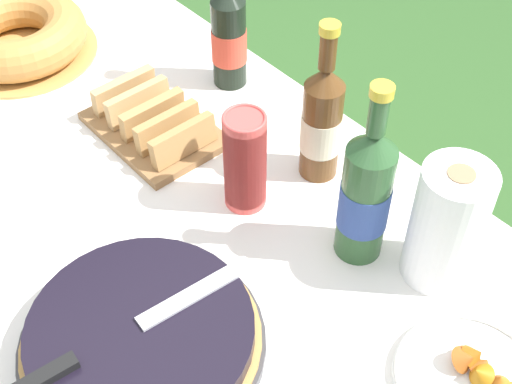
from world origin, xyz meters
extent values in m
cube|color=#A87A47|center=(0.00, 0.00, 0.65)|extent=(1.57, 0.91, 0.03)
cylinder|color=#A87A47|center=(-0.73, 0.39, 0.32)|extent=(0.06, 0.06, 0.63)
cube|color=white|center=(0.00, 0.00, 0.67)|extent=(1.58, 0.92, 0.00)
cube|color=white|center=(0.00, 0.46, 0.62)|extent=(1.58, 0.01, 0.10)
cylinder|color=#38383D|center=(0.24, -0.14, 0.68)|extent=(0.36, 0.36, 0.02)
cylinder|color=tan|center=(0.24, -0.14, 0.70)|extent=(0.34, 0.34, 0.01)
cylinder|color=black|center=(0.24, -0.14, 0.71)|extent=(0.32, 0.32, 0.03)
cube|color=silver|center=(0.25, -0.05, 0.73)|extent=(0.04, 0.19, 0.00)
cube|color=black|center=(0.23, -0.28, 0.74)|extent=(0.03, 0.09, 0.01)
cylinder|color=tan|center=(-0.54, 0.08, 0.67)|extent=(0.33, 0.33, 0.01)
torus|color=#BC7F3D|center=(-0.54, 0.08, 0.72)|extent=(0.30, 0.30, 0.09)
cylinder|color=#E04C47|center=(0.11, 0.16, 0.72)|extent=(0.07, 0.07, 0.09)
cylinder|color=#E04C47|center=(0.11, 0.16, 0.73)|extent=(0.07, 0.07, 0.09)
cylinder|color=#E04C47|center=(0.11, 0.16, 0.74)|extent=(0.07, 0.07, 0.09)
cylinder|color=#E04C47|center=(0.11, 0.16, 0.76)|extent=(0.07, 0.07, 0.09)
cylinder|color=#E04C47|center=(0.11, 0.16, 0.77)|extent=(0.07, 0.07, 0.09)
cylinder|color=#E04C47|center=(0.11, 0.16, 0.78)|extent=(0.07, 0.07, 0.09)
cylinder|color=#E04C47|center=(0.11, 0.16, 0.80)|extent=(0.07, 0.07, 0.09)
cylinder|color=#E04C47|center=(0.11, 0.16, 0.81)|extent=(0.07, 0.07, 0.09)
torus|color=#E04C47|center=(0.11, 0.16, 0.86)|extent=(0.07, 0.07, 0.01)
cylinder|color=#2D562D|center=(0.32, 0.23, 0.78)|extent=(0.08, 0.08, 0.21)
cylinder|color=#334C93|center=(0.32, 0.23, 0.77)|extent=(0.08, 0.08, 0.08)
cone|color=#2D562D|center=(0.32, 0.23, 0.90)|extent=(0.08, 0.08, 0.04)
cylinder|color=#2D562D|center=(0.32, 0.23, 0.95)|extent=(0.03, 0.03, 0.06)
cylinder|color=gold|center=(0.32, 0.23, 0.99)|extent=(0.03, 0.03, 0.02)
cylinder|color=brown|center=(0.14, 0.31, 0.77)|extent=(0.07, 0.07, 0.19)
cylinder|color=beige|center=(0.14, 0.31, 0.76)|extent=(0.07, 0.07, 0.07)
cone|color=brown|center=(0.14, 0.31, 0.88)|extent=(0.07, 0.07, 0.04)
cylinder|color=brown|center=(0.14, 0.31, 0.93)|extent=(0.03, 0.03, 0.06)
cylinder|color=gold|center=(0.14, 0.31, 0.97)|extent=(0.03, 0.03, 0.02)
cylinder|color=black|center=(-0.17, 0.36, 0.76)|extent=(0.07, 0.07, 0.19)
cylinder|color=#E54C38|center=(-0.17, 0.36, 0.76)|extent=(0.07, 0.07, 0.07)
cylinder|color=white|center=(0.59, 0.17, 0.68)|extent=(0.22, 0.22, 0.01)
torus|color=white|center=(0.59, 0.17, 0.68)|extent=(0.21, 0.21, 0.01)
cone|color=#AC5A14|center=(0.57, 0.19, 0.70)|extent=(0.05, 0.05, 0.04)
cone|color=#AC581E|center=(0.57, 0.18, 0.70)|extent=(0.05, 0.06, 0.05)
cone|color=#C85E20|center=(0.59, 0.19, 0.70)|extent=(0.05, 0.06, 0.04)
cone|color=#CB681D|center=(0.62, 0.18, 0.70)|extent=(0.04, 0.04, 0.02)
cone|color=#C7571F|center=(0.56, 0.18, 0.70)|extent=(0.04, 0.04, 0.03)
cone|color=#B46E13|center=(0.59, 0.17, 0.70)|extent=(0.05, 0.04, 0.05)
cylinder|color=white|center=(0.43, 0.29, 0.78)|extent=(0.11, 0.11, 0.21)
cylinder|color=#9E7A56|center=(0.43, 0.29, 0.89)|extent=(0.04, 0.04, 0.00)
cube|color=olive|center=(-0.14, 0.15, 0.68)|extent=(0.26, 0.18, 0.02)
cube|color=tan|center=(-0.23, 0.15, 0.71)|extent=(0.02, 0.14, 0.06)
cube|color=tan|center=(-0.18, 0.15, 0.71)|extent=(0.03, 0.14, 0.06)
cube|color=#B2844C|center=(-0.14, 0.15, 0.71)|extent=(0.02, 0.14, 0.06)
cube|color=#B2844C|center=(-0.09, 0.15, 0.71)|extent=(0.03, 0.14, 0.06)
cube|color=#B2844C|center=(-0.04, 0.15, 0.71)|extent=(0.03, 0.14, 0.06)
camera|label=1|loc=(0.77, -0.38, 1.58)|focal=50.00mm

